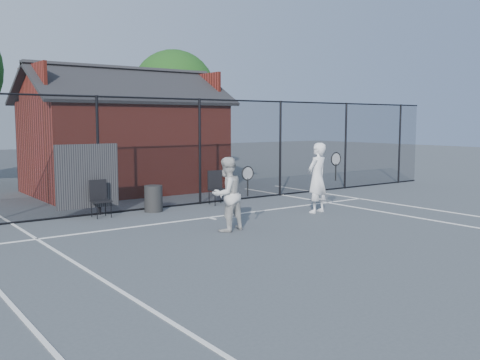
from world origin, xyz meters
TOP-DOWN VIEW (x-y plane):
  - ground at (0.00, 0.00)m, footprint 80.00×80.00m
  - court_lines at (0.00, -1.32)m, footprint 11.02×18.00m
  - fence at (-0.30, 5.00)m, footprint 22.04×3.00m
  - clubhouse at (0.50, 9.00)m, footprint 6.50×4.36m
  - tree_right at (5.50, 14.50)m, footprint 3.97×3.97m
  - player_front at (2.67, 1.98)m, footprint 0.85×0.66m
  - player_back at (-0.55, 1.43)m, footprint 0.91×0.73m
  - chair_left at (-2.12, 4.60)m, footprint 0.43×0.45m
  - chair_right at (1.35, 4.60)m, footprint 0.50×0.52m
  - waste_bin at (-0.69, 4.60)m, footprint 0.57×0.57m

SIDE VIEW (x-z plane):
  - ground at x=0.00m, z-range 0.00..0.00m
  - court_lines at x=0.00m, z-range 0.00..0.01m
  - waste_bin at x=-0.69m, z-range 0.00..0.69m
  - chair_left at x=-2.12m, z-range 0.00..0.90m
  - chair_right at x=1.35m, z-range 0.00..0.94m
  - player_back at x=-0.55m, z-range 0.00..1.60m
  - player_front at x=2.67m, z-range 0.00..1.82m
  - fence at x=-0.30m, z-range -0.05..2.95m
  - clubhouse at x=0.50m, z-range -0.49..3.70m
  - tree_right at x=5.50m, z-range 0.86..6.56m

